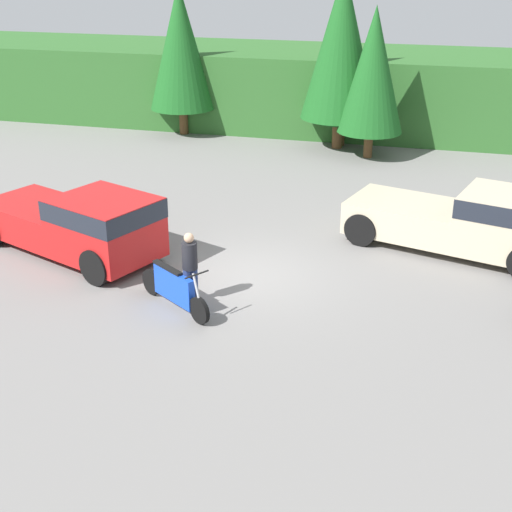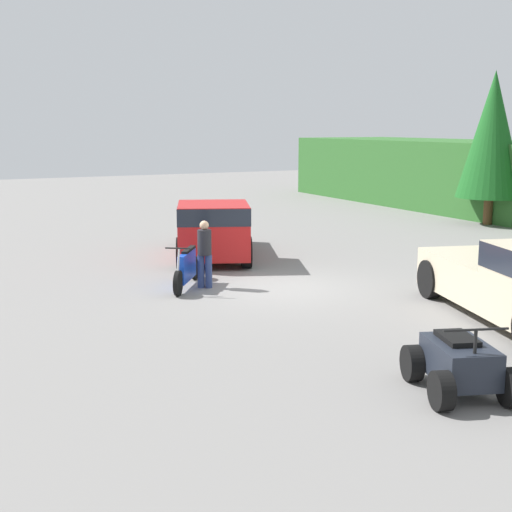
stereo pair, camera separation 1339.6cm
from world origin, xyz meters
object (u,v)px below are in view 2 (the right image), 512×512
(quad_atv, at_px, (459,365))
(rider_person, at_px, (205,252))
(pickup_truck_red, at_px, (213,228))
(dirt_bike, at_px, (187,268))

(quad_atv, height_order, rider_person, rider_person)
(pickup_truck_red, relative_size, quad_atv, 2.70)
(quad_atv, bearing_deg, dirt_bike, -153.75)
(pickup_truck_red, xyz_separation_m, dirt_bike, (3.30, -2.08, -0.46))
(dirt_bike, bearing_deg, rider_person, 90.38)
(pickup_truck_red, bearing_deg, quad_atv, 17.05)
(quad_atv, xyz_separation_m, rider_person, (-8.19, -0.77, 0.47))
(dirt_bike, relative_size, quad_atv, 1.00)
(quad_atv, relative_size, rider_person, 1.24)
(dirt_bike, distance_m, rider_person, 0.62)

